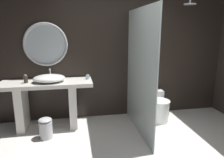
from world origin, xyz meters
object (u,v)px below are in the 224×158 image
at_px(soap_dispenser, 26,79).
at_px(round_wall_mirror, 46,45).
at_px(toilet, 158,108).
at_px(waste_bin, 46,128).
at_px(rain_shower_head, 190,3).
at_px(vessel_sink, 49,78).
at_px(tumbler_cup, 88,77).

relative_size(soap_dispenser, round_wall_mirror, 0.19).
bearing_deg(toilet, waste_bin, -170.86).
relative_size(rain_shower_head, waste_bin, 0.80).
height_order(soap_dispenser, toilet, soap_dispenser).
xyz_separation_m(vessel_sink, rain_shower_head, (2.56, -0.08, 1.31)).
bearing_deg(round_wall_mirror, vessel_sink, -79.44).
bearing_deg(waste_bin, round_wall_mirror, 89.49).
height_order(soap_dispenser, rain_shower_head, rain_shower_head).
relative_size(vessel_sink, waste_bin, 1.56).
bearing_deg(toilet, round_wall_mirror, 170.00).
relative_size(vessel_sink, rain_shower_head, 1.95).
relative_size(soap_dispenser, rain_shower_head, 0.52).
xyz_separation_m(vessel_sink, round_wall_mirror, (-0.06, 0.31, 0.57)).
height_order(round_wall_mirror, waste_bin, round_wall_mirror).
bearing_deg(tumbler_cup, soap_dispenser, -175.53).
bearing_deg(vessel_sink, rain_shower_head, -1.80).
height_order(vessel_sink, toilet, vessel_sink).
bearing_deg(vessel_sink, round_wall_mirror, 100.56).
distance_m(tumbler_cup, soap_dispenser, 1.09).
distance_m(vessel_sink, waste_bin, 0.86).
bearing_deg(rain_shower_head, round_wall_mirror, 171.57).
xyz_separation_m(tumbler_cup, soap_dispenser, (-1.09, -0.08, 0.03)).
xyz_separation_m(vessel_sink, toilet, (2.06, -0.07, -0.67)).
distance_m(soap_dispenser, round_wall_mirror, 0.73).
height_order(vessel_sink, round_wall_mirror, round_wall_mirror).
height_order(tumbler_cup, round_wall_mirror, round_wall_mirror).
bearing_deg(round_wall_mirror, waste_bin, -90.51).
xyz_separation_m(soap_dispenser, round_wall_mirror, (0.34, 0.30, 0.57)).
distance_m(vessel_sink, toilet, 2.17).
bearing_deg(vessel_sink, soap_dispenser, 179.37).
distance_m(tumbler_cup, rain_shower_head, 2.30).
distance_m(round_wall_mirror, waste_bin, 1.51).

